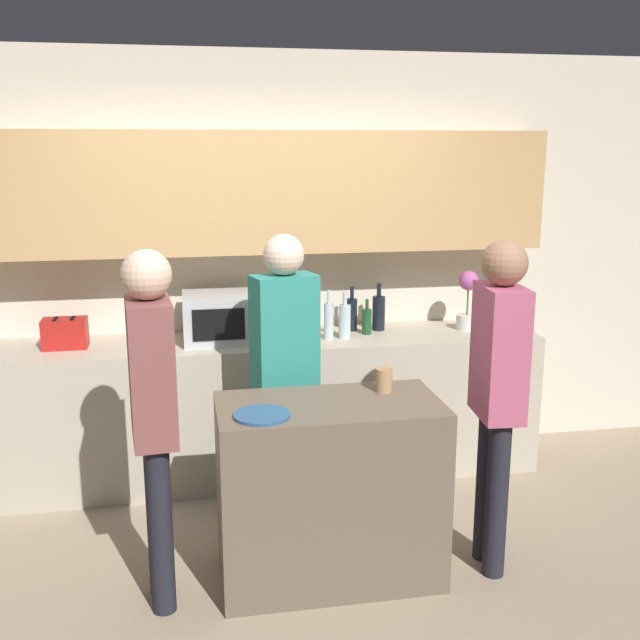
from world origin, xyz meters
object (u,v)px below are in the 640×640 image
object	(u,v)px
bottle_0	(329,320)
plate_on_island	(262,415)
bottle_1	(345,321)
bottle_3	(367,321)
person_right	(153,400)
toaster	(65,333)
bottle_4	(379,312)
person_left	(498,379)
potted_plant	(468,300)
person_center	(285,358)
microwave	(225,317)
bottle_2	(352,314)
cup_0	(384,380)

from	to	relation	value
bottle_0	plate_on_island	distance (m)	1.42
bottle_0	bottle_1	distance (m)	0.10
bottle_3	person_right	distance (m)	1.87
toaster	bottle_4	world-z (taller)	bottle_4
bottle_0	person_left	world-z (taller)	person_left
potted_plant	person_left	distance (m)	1.38
bottle_3	person_center	bearing A→B (deg)	-131.81
bottle_4	plate_on_island	xyz separation A→B (m)	(-0.94, -1.47, -0.12)
bottle_0	person_center	bearing A→B (deg)	-120.26
plate_on_island	person_right	bearing A→B (deg)	174.32
bottle_3	person_left	xyz separation A→B (m)	(0.33, -1.32, 0.00)
microwave	bottle_2	size ratio (longest dim) A/B	1.77
microwave	cup_0	size ratio (longest dim) A/B	4.34
person_left	toaster	bearing A→B (deg)	63.98
person_right	bottle_4	bearing A→B (deg)	129.66
bottle_2	bottle_3	distance (m)	0.14
microwave	bottle_4	world-z (taller)	bottle_4
bottle_1	plate_on_island	size ratio (longest dim) A/B	1.15
person_center	microwave	bearing A→B (deg)	-83.19
toaster	cup_0	distance (m)	2.03
cup_0	bottle_3	bearing A→B (deg)	80.29
bottle_0	microwave	bearing A→B (deg)	172.82
potted_plant	bottle_0	size ratio (longest dim) A/B	1.25
cup_0	person_left	world-z (taller)	person_left
toaster	potted_plant	distance (m)	2.56
toaster	plate_on_island	world-z (taller)	toaster
bottle_3	cup_0	distance (m)	1.15
microwave	potted_plant	distance (m)	1.60
microwave	bottle_0	xyz separation A→B (m)	(0.64, -0.08, -0.03)
plate_on_island	person_center	distance (m)	0.70
microwave	toaster	bearing A→B (deg)	179.91
potted_plant	bottle_2	xyz separation A→B (m)	(-0.76, 0.11, -0.09)
microwave	person_right	world-z (taller)	person_right
bottle_0	person_left	size ratio (longest dim) A/B	0.19
potted_plant	bottle_2	world-z (taller)	potted_plant
toaster	bottle_4	size ratio (longest dim) A/B	0.83
potted_plant	cup_0	size ratio (longest dim) A/B	3.30
plate_on_island	person_center	world-z (taller)	person_center
toaster	plate_on_island	xyz separation A→B (m)	(1.04, -1.38, -0.09)
bottle_4	person_center	xyz separation A→B (m)	(-0.74, -0.80, -0.05)
toaster	person_center	world-z (taller)	person_center
person_left	bottle_3	bearing A→B (deg)	18.86
bottle_1	bottle_3	distance (m)	0.18
microwave	bottle_2	bearing A→B (deg)	7.73
microwave	cup_0	bearing A→B (deg)	-57.77
microwave	bottle_4	xyz separation A→B (m)	(1.01, 0.10, -0.03)
toaster	plate_on_island	bearing A→B (deg)	-52.99
microwave	toaster	distance (m)	0.96
bottle_2	bottle_4	distance (m)	0.18
cup_0	toaster	bearing A→B (deg)	145.88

